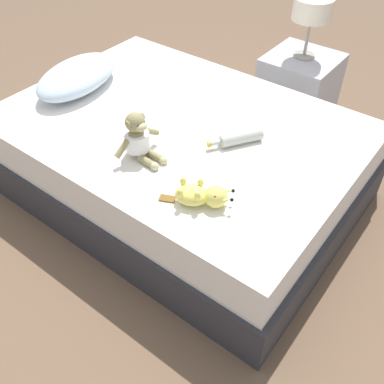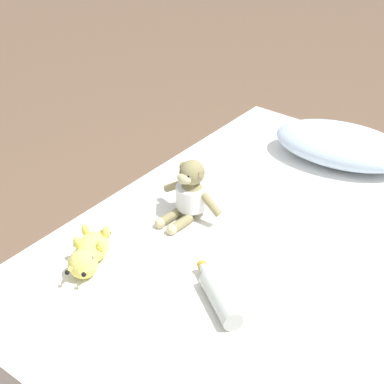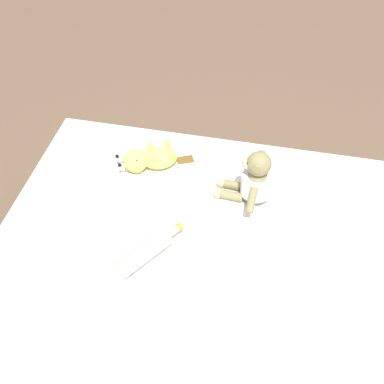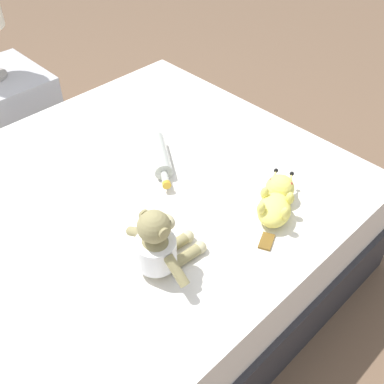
{
  "view_description": "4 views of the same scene",
  "coord_description": "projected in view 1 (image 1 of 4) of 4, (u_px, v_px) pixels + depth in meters",
  "views": [
    {
      "loc": [
        -1.55,
        -1.27,
        1.82
      ],
      "look_at": [
        -0.46,
        -0.44,
        0.56
      ],
      "focal_mm": 40.87,
      "sensor_mm": 36.0,
      "label": 1
    },
    {
      "loc": [
        0.85,
        -1.55,
        1.86
      ],
      "look_at": [
        -0.35,
        -0.02,
        0.6
      ],
      "focal_mm": 57.46,
      "sensor_mm": 36.0,
      "label": 2
    },
    {
      "loc": [
        1.17,
        0.04,
        2.05
      ],
      "look_at": [
        -0.21,
        -0.25,
        0.62
      ],
      "focal_mm": 50.61,
      "sensor_mm": 36.0,
      "label": 3
    },
    {
      "loc": [
        -1.05,
        0.51,
        1.6
      ],
      "look_at": [
        -0.23,
        -0.29,
        0.56
      ],
      "focal_mm": 43.09,
      "sensor_mm": 36.0,
      "label": 4
    }
  ],
  "objects": [
    {
      "name": "pillow",
      "position": [
        77.0,
        76.0,
        2.58
      ],
      "size": [
        0.64,
        0.43,
        0.15
      ],
      "color": "silver",
      "rests_on": "bed"
    },
    {
      "name": "plush_yellow_creature",
      "position": [
        202.0,
        195.0,
        1.87
      ],
      "size": [
        0.2,
        0.31,
        0.1
      ],
      "color": "#EAE066",
      "rests_on": "bed"
    },
    {
      "name": "ground_plane",
      "position": [
        181.0,
        189.0,
        2.7
      ],
      "size": [
        16.0,
        16.0,
        0.0
      ],
      "primitive_type": "plane",
      "color": "brown"
    },
    {
      "name": "glass_bottle",
      "position": [
        240.0,
        138.0,
        2.2
      ],
      "size": [
        0.27,
        0.2,
        0.07
      ],
      "color": "#B7BCB2",
      "rests_on": "bed"
    },
    {
      "name": "nightstand",
      "position": [
        297.0,
        92.0,
        3.06
      ],
      "size": [
        0.45,
        0.45,
        0.52
      ],
      "color": "#B2B2B7",
      "rests_on": "ground_plane"
    },
    {
      "name": "bed",
      "position": [
        180.0,
        158.0,
        2.54
      ],
      "size": [
        1.41,
        1.96,
        0.5
      ],
      "color": "#2D2D33",
      "rests_on": "ground_plane"
    },
    {
      "name": "plush_monkey",
      "position": [
        138.0,
        139.0,
        2.08
      ],
      "size": [
        0.29,
        0.23,
        0.24
      ],
      "color": "#8E8456",
      "rests_on": "bed"
    },
    {
      "name": "bedside_lamp",
      "position": [
        312.0,
        11.0,
        2.68
      ],
      "size": [
        0.25,
        0.25,
        0.38
      ],
      "color": "gray",
      "rests_on": "nightstand"
    }
  ]
}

